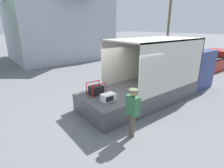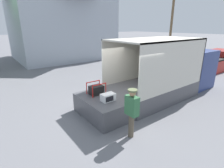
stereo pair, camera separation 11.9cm
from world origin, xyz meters
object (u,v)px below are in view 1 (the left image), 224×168
box_truck (171,75)px  microwave (108,97)px  worker_person (133,109)px  portable_generator (97,90)px  utility_pole (169,19)px  pickup_truck_red (215,61)px

box_truck → microwave: (-4.59, -0.38, 0.01)m
box_truck → worker_person: 4.98m
portable_generator → microwave: bearing=-91.5°
microwave → utility_pole: (14.97, 8.14, 3.31)m
microwave → worker_person: 1.38m
utility_pole → box_truck: bearing=-143.2°
microwave → pickup_truck_red: size_ratio=0.10×
microwave → worker_person: size_ratio=0.32×
pickup_truck_red → worker_person: bearing=-167.5°
microwave → utility_pole: bearing=28.5°
pickup_truck_red → utility_pole: bearing=69.6°
box_truck → microwave: size_ratio=12.28×
microwave → worker_person: worker_person is taller
pickup_truck_red → utility_pole: utility_pole is taller
portable_generator → pickup_truck_red: (12.45, 0.58, -0.34)m
box_truck → portable_generator: size_ratio=9.76×
microwave → pickup_truck_red: (12.47, 1.41, -0.28)m
utility_pole → worker_person: bearing=-147.7°
box_truck → pickup_truck_red: 7.95m
box_truck → microwave: bearing=-175.2°
microwave → pickup_truck_red: 12.56m
portable_generator → worker_person: 2.20m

